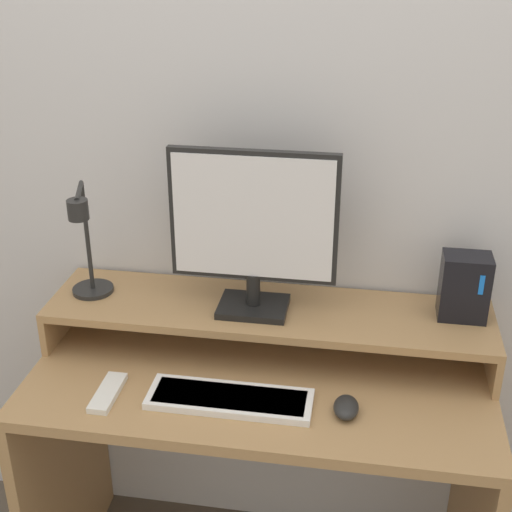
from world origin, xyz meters
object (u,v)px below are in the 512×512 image
(keyboard, at_px, (230,399))
(desk_lamp, at_px, (86,249))
(mouse, at_px, (346,407))
(remote_control, at_px, (108,393))
(monitor, at_px, (253,227))
(router_dock, at_px, (464,287))

(keyboard, bearing_deg, desk_lamp, 153.03)
(mouse, bearing_deg, remote_control, -177.51)
(monitor, xyz_separation_m, desk_lamp, (-0.44, -0.02, -0.08))
(mouse, bearing_deg, router_dock, 46.30)
(desk_lamp, bearing_deg, monitor, 3.23)
(keyboard, height_order, remote_control, keyboard)
(keyboard, bearing_deg, remote_control, -175.75)
(desk_lamp, relative_size, mouse, 3.62)
(desk_lamp, relative_size, router_dock, 1.87)
(keyboard, height_order, mouse, mouse)
(router_dock, relative_size, mouse, 1.94)
(router_dock, distance_m, mouse, 0.44)
(desk_lamp, bearing_deg, mouse, -16.78)
(monitor, height_order, desk_lamp, monitor)
(mouse, distance_m, remote_control, 0.58)
(keyboard, xyz_separation_m, mouse, (0.28, 0.00, 0.01))
(router_dock, bearing_deg, desk_lamp, -175.54)
(desk_lamp, height_order, keyboard, desk_lamp)
(desk_lamp, relative_size, keyboard, 0.81)
(desk_lamp, bearing_deg, router_dock, 4.46)
(monitor, relative_size, remote_control, 2.80)
(monitor, distance_m, remote_control, 0.54)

